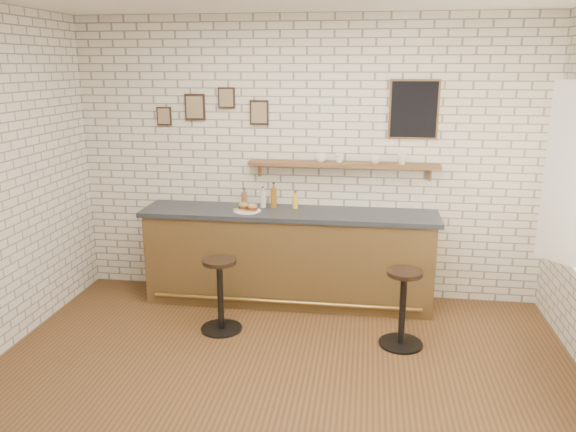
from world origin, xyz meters
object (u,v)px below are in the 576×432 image
Objects in this scene: bitters_bottle_amber at (274,197)px; condiment_bottle_yellow at (295,201)px; bar_counter at (289,257)px; shelf_cup_d at (402,160)px; bitters_bottle_brown at (244,199)px; shelf_cup_a at (321,158)px; bar_stool_left at (220,292)px; sandwich_plate at (247,211)px; bar_stool_right at (403,306)px; ciabatta_sandwich at (248,207)px; shelf_cup_b at (339,158)px; shelf_cup_c at (375,159)px; bitters_bottle_white at (263,199)px.

bitters_bottle_amber is 1.47× the size of condiment_bottle_yellow.
shelf_cup_d is (1.15, 0.20, 1.04)m from bar_counter.
condiment_bottle_yellow is at bearing 0.00° from bitters_bottle_brown.
shelf_cup_a is at bearing 149.25° from shelf_cup_d.
shelf_cup_a is at bearing 48.65° from bar_stool_left.
sandwich_plate is 0.39× the size of bar_stool_right.
bitters_bottle_amber is at bearing -177.37° from shelf_cup_a.
bar_counter is 4.28× the size of bar_stool_right.
ciabatta_sandwich is (-0.42, -0.07, 0.55)m from bar_counter.
sandwich_plate is 1.11m from shelf_cup_b.
condiment_bottle_yellow is at bearing 152.96° from shelf_cup_d.
bar_counter is 0.67m from sandwich_plate.
bar_counter is 0.78m from bitters_bottle_brown.
shelf_cup_a is (0.74, 0.28, 0.53)m from sandwich_plate.
bar_stool_right is (1.11, -0.97, -0.70)m from condiment_bottle_yellow.
bar_stool_right is at bearing -126.62° from shelf_cup_b.
shelf_cup_d is (0.84, 0.00, 0.00)m from shelf_cup_a.
bitters_bottle_brown is 1.72× the size of shelf_cup_a.
sandwich_plate reaches higher than bar_stool_left.
ciabatta_sandwich is at bearing 159.24° from shelf_cup_d.
shelf_cup_c is at bearing -5.58° from shelf_cup_a.
bar_stool_left is (-0.37, -0.91, -0.73)m from bitters_bottle_amber.
bitters_bottle_white is at bearing -178.92° from shelf_cup_a.
shelf_cup_d reaches higher than shelf_cup_b.
shelf_cup_a is 0.56m from shelf_cup_c.
bar_stool_right is 7.38× the size of shelf_cup_b.
shelf_cup_d is (1.44, 0.07, 0.45)m from bitters_bottle_white.
shelf_cup_b reaches higher than bar_stool_right.
condiment_bottle_yellow is 1.66× the size of shelf_cup_c.
condiment_bottle_yellow is 0.26× the size of bar_stool_left.
shelf_cup_b is at bearing 8.88° from condiment_bottle_yellow.
bitters_bottle_brown is at bearing 110.24° from sandwich_plate.
shelf_cup_c is (0.82, 0.07, 0.46)m from condiment_bottle_yellow.
shelf_cup_d reaches higher than bitters_bottle_white.
ciabatta_sandwich reaches higher than bar_stool_left.
bar_counter is 1.17m from shelf_cup_b.
bitters_bottle_white is at bearing 59.39° from ciabatta_sandwich.
condiment_bottle_yellow reaches higher than bar_counter.
bar_stool_right is 1.56m from shelf_cup_d.
bitters_bottle_white is 0.12m from bitters_bottle_amber.
shelf_cup_b is (0.19, 0.00, -0.00)m from shelf_cup_a.
ciabatta_sandwich is 1.66m from shelf_cup_d.
bitters_bottle_white is 1.51m from shelf_cup_d.
bar_counter is at bearing 107.03° from shelf_cup_c.
ciabatta_sandwich is 1.88m from bar_stool_right.
shelf_cup_d reaches higher than bar_stool_right.
bitters_bottle_brown is 0.56m from condiment_bottle_yellow.
bitters_bottle_amber is 2.66× the size of shelf_cup_d.
sandwich_plate is at bearing 180.00° from ciabatta_sandwich.
sandwich_plate is 1.40× the size of bitters_bottle_brown.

